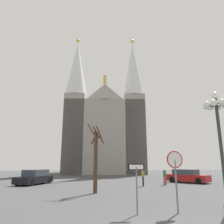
{
  "coord_description": "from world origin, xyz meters",
  "views": [
    {
      "loc": [
        -3.09,
        -5.86,
        2.15
      ],
      "look_at": [
        0.5,
        20.7,
        8.54
      ],
      "focal_mm": 34.33,
      "sensor_mm": 36.0,
      "label": 1
    }
  ],
  "objects_px": {
    "street_lamp": "(218,122)",
    "parked_car_near_red": "(187,176)",
    "bare_tree": "(96,158)",
    "parked_car_far_black": "(35,177)",
    "one_way_arrow_sign": "(137,180)",
    "pedestrian_standing": "(165,175)",
    "cathedral": "(105,130)",
    "stop_sign": "(175,169)",
    "pedestrian_walking": "(143,175)"
  },
  "relations": [
    {
      "from": "one_way_arrow_sign",
      "to": "bare_tree",
      "type": "xyz_separation_m",
      "value": [
        -1.42,
        6.84,
        1.09
      ]
    },
    {
      "from": "cathedral",
      "to": "pedestrian_standing",
      "type": "height_order",
      "value": "cathedral"
    },
    {
      "from": "one_way_arrow_sign",
      "to": "pedestrian_walking",
      "type": "height_order",
      "value": "one_way_arrow_sign"
    },
    {
      "from": "street_lamp",
      "to": "parked_car_near_red",
      "type": "relative_size",
      "value": 1.22
    },
    {
      "from": "stop_sign",
      "to": "parked_car_near_red",
      "type": "height_order",
      "value": "stop_sign"
    },
    {
      "from": "cathedral",
      "to": "parked_car_far_black",
      "type": "bearing_deg",
      "value": -113.39
    },
    {
      "from": "street_lamp",
      "to": "pedestrian_walking",
      "type": "relative_size",
      "value": 3.31
    },
    {
      "from": "cathedral",
      "to": "bare_tree",
      "type": "height_order",
      "value": "cathedral"
    },
    {
      "from": "cathedral",
      "to": "parked_car_far_black",
      "type": "height_order",
      "value": "cathedral"
    },
    {
      "from": "parked_car_far_black",
      "to": "bare_tree",
      "type": "bearing_deg",
      "value": -52.31
    },
    {
      "from": "cathedral",
      "to": "parked_car_near_red",
      "type": "relative_size",
      "value": 6.12
    },
    {
      "from": "parked_car_near_red",
      "to": "parked_car_far_black",
      "type": "bearing_deg",
      "value": 179.31
    },
    {
      "from": "one_way_arrow_sign",
      "to": "parked_car_far_black",
      "type": "height_order",
      "value": "one_way_arrow_sign"
    },
    {
      "from": "stop_sign",
      "to": "parked_car_far_black",
      "type": "distance_m",
      "value": 17.1
    },
    {
      "from": "parked_car_near_red",
      "to": "pedestrian_standing",
      "type": "height_order",
      "value": "pedestrian_standing"
    },
    {
      "from": "stop_sign",
      "to": "one_way_arrow_sign",
      "type": "distance_m",
      "value": 1.9
    },
    {
      "from": "one_way_arrow_sign",
      "to": "parked_car_near_red",
      "type": "xyz_separation_m",
      "value": [
        9.44,
        14.23,
        -0.73
      ]
    },
    {
      "from": "parked_car_far_black",
      "to": "pedestrian_walking",
      "type": "bearing_deg",
      "value": -17.86
    },
    {
      "from": "cathedral",
      "to": "one_way_arrow_sign",
      "type": "xyz_separation_m",
      "value": [
        -2.22,
        -36.42,
        -7.67
      ]
    },
    {
      "from": "pedestrian_walking",
      "to": "one_way_arrow_sign",
      "type": "bearing_deg",
      "value": -107.04
    },
    {
      "from": "pedestrian_standing",
      "to": "pedestrian_walking",
      "type": "bearing_deg",
      "value": -157.32
    },
    {
      "from": "bare_tree",
      "to": "pedestrian_standing",
      "type": "height_order",
      "value": "bare_tree"
    },
    {
      "from": "bare_tree",
      "to": "parked_car_near_red",
      "type": "distance_m",
      "value": 13.26
    },
    {
      "from": "one_way_arrow_sign",
      "to": "parked_car_far_black",
      "type": "relative_size",
      "value": 0.45
    },
    {
      "from": "street_lamp",
      "to": "stop_sign",
      "type": "bearing_deg",
      "value": -176.9
    },
    {
      "from": "parked_car_far_black",
      "to": "pedestrian_standing",
      "type": "xyz_separation_m",
      "value": [
        13.23,
        -2.36,
        0.26
      ]
    },
    {
      "from": "cathedral",
      "to": "street_lamp",
      "type": "relative_size",
      "value": 5.02
    },
    {
      "from": "parked_car_near_red",
      "to": "parked_car_far_black",
      "type": "xyz_separation_m",
      "value": [
        -16.72,
        0.2,
        0.01
      ]
    },
    {
      "from": "bare_tree",
      "to": "parked_car_near_red",
      "type": "bearing_deg",
      "value": 34.27
    },
    {
      "from": "bare_tree",
      "to": "street_lamp",
      "type": "bearing_deg",
      "value": -49.29
    },
    {
      "from": "bare_tree",
      "to": "pedestrian_walking",
      "type": "bearing_deg",
      "value": 41.0
    },
    {
      "from": "street_lamp",
      "to": "parked_car_near_red",
      "type": "xyz_separation_m",
      "value": [
        5.1,
        14.08,
        -3.49
      ]
    },
    {
      "from": "parked_car_near_red",
      "to": "pedestrian_walking",
      "type": "bearing_deg",
      "value": -151.95
    },
    {
      "from": "one_way_arrow_sign",
      "to": "pedestrian_standing",
      "type": "bearing_deg",
      "value": 63.79
    },
    {
      "from": "one_way_arrow_sign",
      "to": "pedestrian_standing",
      "type": "relative_size",
      "value": 1.35
    },
    {
      "from": "one_way_arrow_sign",
      "to": "parked_car_far_black",
      "type": "distance_m",
      "value": 16.18
    },
    {
      "from": "street_lamp",
      "to": "bare_tree",
      "type": "distance_m",
      "value": 8.97
    },
    {
      "from": "cathedral",
      "to": "street_lamp",
      "type": "distance_m",
      "value": 36.65
    },
    {
      "from": "street_lamp",
      "to": "cathedral",
      "type": "bearing_deg",
      "value": 93.33
    },
    {
      "from": "one_way_arrow_sign",
      "to": "pedestrian_standing",
      "type": "distance_m",
      "value": 13.47
    },
    {
      "from": "cathedral",
      "to": "parked_car_near_red",
      "type": "bearing_deg",
      "value": -71.99
    },
    {
      "from": "parked_car_far_black",
      "to": "pedestrian_walking",
      "type": "xyz_separation_m",
      "value": [
        10.66,
        -3.43,
        0.37
      ]
    },
    {
      "from": "street_lamp",
      "to": "parked_car_far_black",
      "type": "xyz_separation_m",
      "value": [
        -11.62,
        14.28,
        -3.48
      ]
    },
    {
      "from": "street_lamp",
      "to": "parked_car_near_red",
      "type": "height_order",
      "value": "street_lamp"
    },
    {
      "from": "pedestrian_walking",
      "to": "pedestrian_standing",
      "type": "relative_size",
      "value": 1.11
    },
    {
      "from": "parked_car_near_red",
      "to": "parked_car_far_black",
      "type": "height_order",
      "value": "parked_car_far_black"
    },
    {
      "from": "pedestrian_standing",
      "to": "parked_car_far_black",
      "type": "bearing_deg",
      "value": 169.89
    },
    {
      "from": "cathedral",
      "to": "parked_car_far_black",
      "type": "xyz_separation_m",
      "value": [
        -9.51,
        -21.98,
        -8.39
      ]
    },
    {
      "from": "cathedral",
      "to": "street_lamp",
      "type": "xyz_separation_m",
      "value": [
        2.11,
        -36.26,
        -4.92
      ]
    },
    {
      "from": "stop_sign",
      "to": "parked_car_far_black",
      "type": "xyz_separation_m",
      "value": [
        -9.12,
        14.42,
        -1.2
      ]
    }
  ]
}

